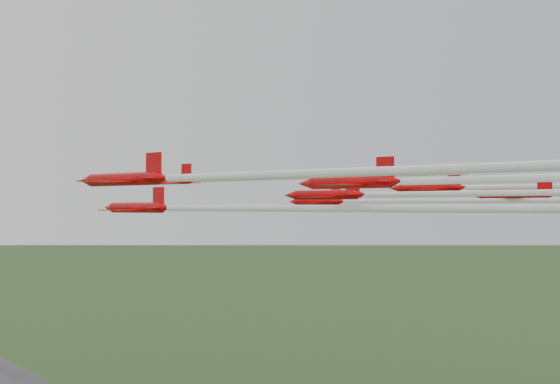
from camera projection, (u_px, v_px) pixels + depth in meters
jet_lead at (227, 179)px, 101.11m from camera, size 16.64×49.95×2.77m
jet_row2_left at (249, 208)px, 74.03m from camera, size 15.72×67.43×2.80m
jet_row2_right at (378, 201)px, 98.85m from camera, size 10.76×44.71×2.35m
jet_row3_left at (301, 174)px, 54.63m from camera, size 21.13×67.96×2.70m
jet_row3_mid at (400, 194)px, 79.07m from camera, size 13.99×43.76×2.57m
jet_row3_right at (528, 186)px, 100.58m from camera, size 19.58×55.95×2.74m
jet_row4_left at (513, 179)px, 56.79m from camera, size 14.92×58.09×2.61m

